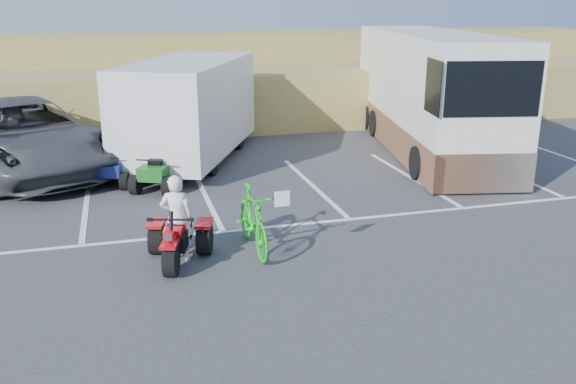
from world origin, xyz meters
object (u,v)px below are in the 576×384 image
object	(u,v)px
red_trike_atv	(178,263)
green_dirt_bike	(253,220)
rv_motorhome	(428,100)
quad_atv_green	(159,189)
cargo_trailer	(189,107)
grey_pickup	(22,137)
rider	(177,218)
quad_atv_blue	(114,185)

from	to	relation	value
red_trike_atv	green_dirt_bike	size ratio (longest dim) A/B	0.77
rv_motorhome	green_dirt_bike	bearing A→B (deg)	-125.24
green_dirt_bike	quad_atv_green	distance (m)	4.60
cargo_trailer	rv_motorhome	bearing A→B (deg)	20.10
red_trike_atv	green_dirt_bike	xyz separation A→B (m)	(1.41, 0.22, 0.59)
green_dirt_bike	quad_atv_green	world-z (taller)	green_dirt_bike
grey_pickup	quad_atv_green	distance (m)	4.36
cargo_trailer	rv_motorhome	size ratio (longest dim) A/B	0.66
rider	grey_pickup	bearing A→B (deg)	-48.52
cargo_trailer	rv_motorhome	xyz separation A→B (m)	(7.18, -0.58, -0.02)
red_trike_atv	quad_atv_green	xyz separation A→B (m)	(0.00, 4.56, 0.00)
grey_pickup	cargo_trailer	xyz separation A→B (m)	(4.48, 0.10, 0.57)
rv_motorhome	quad_atv_green	size ratio (longest dim) A/B	7.35
grey_pickup	cargo_trailer	size ratio (longest dim) A/B	1.06
rider	quad_atv_blue	world-z (taller)	rider
red_trike_atv	rider	size ratio (longest dim) A/B	0.97
green_dirt_bike	quad_atv_green	bearing A→B (deg)	106.64
rider	quad_atv_green	bearing A→B (deg)	-73.53
rv_motorhome	cargo_trailer	bearing A→B (deg)	-173.16
red_trike_atv	cargo_trailer	world-z (taller)	cargo_trailer
red_trike_atv	cargo_trailer	xyz separation A→B (m)	(1.15, 7.31, 1.53)
grey_pickup	rv_motorhome	size ratio (longest dim) A/B	0.69
grey_pickup	rider	bearing A→B (deg)	-89.26
red_trike_atv	rider	distance (m)	0.80
rider	rv_motorhome	size ratio (longest dim) A/B	0.16
rider	quad_atv_blue	bearing A→B (deg)	-61.83
rider	grey_pickup	world-z (taller)	grey_pickup
grey_pickup	quad_atv_green	xyz separation A→B (m)	(3.33, -2.65, -0.96)
green_dirt_bike	cargo_trailer	world-z (taller)	cargo_trailer
rider	quad_atv_green	size ratio (longest dim) A/B	1.16
red_trike_atv	quad_atv_blue	world-z (taller)	red_trike_atv
cargo_trailer	rv_motorhome	distance (m)	7.20
rider	grey_pickup	xyz separation A→B (m)	(-3.37, 7.07, 0.17)
red_trike_atv	grey_pickup	xyz separation A→B (m)	(-3.33, 7.21, 0.96)
green_dirt_bike	cargo_trailer	distance (m)	7.16
green_dirt_bike	rv_motorhome	bearing A→B (deg)	41.94
cargo_trailer	quad_atv_green	distance (m)	3.35
green_dirt_bike	quad_atv_blue	bearing A→B (deg)	114.86
grey_pickup	quad_atv_green	bearing A→B (deg)	-63.24
rider	green_dirt_bike	distance (m)	1.39
rider	quad_atv_blue	distance (m)	5.27
cargo_trailer	red_trike_atv	bearing A→B (deg)	-74.19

